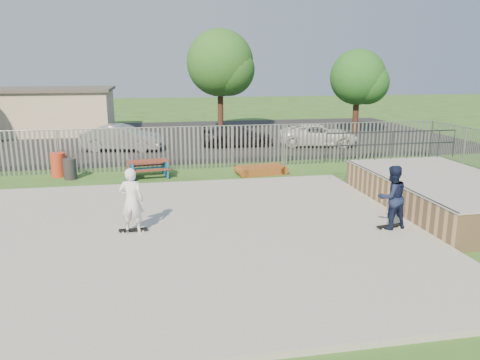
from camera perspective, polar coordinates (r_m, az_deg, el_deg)
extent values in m
plane|color=#355A1E|center=(13.44, -9.84, -7.07)|extent=(120.00, 120.00, 0.00)
cube|color=#9C9C97|center=(13.42, -9.85, -6.77)|extent=(15.00, 12.00, 0.15)
cube|color=#A5845B|center=(17.12, 23.68, -1.65)|extent=(4.00, 7.00, 1.05)
cube|color=#9E9E99|center=(17.00, 23.85, 0.12)|extent=(4.05, 7.05, 0.04)
cylinder|color=#383A3F|center=(15.97, 17.98, -0.15)|extent=(0.06, 7.00, 0.06)
cube|color=maroon|center=(20.65, -11.15, 2.26)|extent=(1.83, 0.92, 0.06)
cube|color=maroon|center=(20.14, -10.88, 1.17)|extent=(1.77, 0.52, 0.05)
cube|color=maroon|center=(21.27, -11.33, 1.82)|extent=(1.77, 0.52, 0.05)
cube|color=#155897|center=(20.72, -11.10, 1.32)|extent=(1.73, 1.57, 0.72)
cube|color=brown|center=(20.95, 2.60, 1.23)|extent=(2.01, 1.20, 0.38)
cylinder|color=#B2341B|center=(21.91, -21.27, 1.74)|extent=(0.63, 0.63, 1.05)
cylinder|color=#272629|center=(21.23, -20.01, 1.28)|extent=(0.54, 0.54, 0.90)
cube|color=black|center=(31.93, -10.47, 5.04)|extent=(40.00, 18.00, 0.02)
imported|color=silver|center=(27.43, -14.17, 5.02)|extent=(4.68, 2.43, 1.47)
imported|color=black|center=(28.18, -0.38, 5.45)|extent=(4.38, 1.84, 1.26)
imported|color=white|center=(28.63, 9.54, 5.43)|extent=(5.03, 3.07, 1.30)
cube|color=beige|center=(36.60, -23.35, 7.60)|extent=(10.00, 6.00, 3.00)
cube|color=#4C4742|center=(36.50, -23.59, 10.09)|extent=(10.40, 6.40, 0.20)
cylinder|color=#43271A|center=(34.24, -2.40, 9.37)|extent=(0.40, 0.40, 4.22)
sphere|color=#27581E|center=(34.14, -2.45, 14.09)|extent=(4.72, 4.72, 4.72)
cylinder|color=#402319|center=(34.11, 13.94, 8.27)|extent=(0.41, 0.41, 3.40)
sphere|color=#21551D|center=(33.99, 14.16, 12.08)|extent=(3.80, 3.80, 3.80)
cube|color=black|center=(14.31, 17.76, -5.33)|extent=(0.82, 0.32, 0.02)
cube|color=black|center=(13.67, -12.90, -5.90)|extent=(0.80, 0.21, 0.02)
imported|color=#121B38|center=(14.06, 18.02, -2.01)|extent=(1.00, 0.84, 1.85)
imported|color=white|center=(13.41, -13.09, -2.43)|extent=(0.74, 0.55, 1.85)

